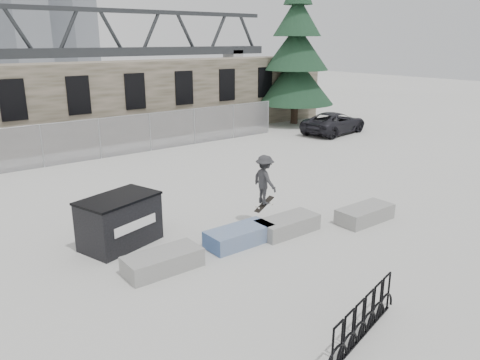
# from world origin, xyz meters

# --- Properties ---
(ground) EXTENTS (120.00, 120.00, 0.00)m
(ground) POSITION_xyz_m (0.00, 0.00, 0.00)
(ground) COLOR beige
(ground) RESTS_ON ground
(stone_wall) EXTENTS (36.00, 2.58, 4.50)m
(stone_wall) POSITION_xyz_m (0.00, 16.24, 2.26)
(stone_wall) COLOR brown
(stone_wall) RESTS_ON ground
(chainlink_fence) EXTENTS (22.06, 0.06, 2.02)m
(chainlink_fence) POSITION_xyz_m (-0.00, 12.50, 1.04)
(chainlink_fence) COLOR gray
(chainlink_fence) RESTS_ON ground
(planter_far_left) EXTENTS (2.00, 0.90, 0.49)m
(planter_far_left) POSITION_xyz_m (-3.28, 0.14, 0.27)
(planter_far_left) COLOR gray
(planter_far_left) RESTS_ON ground
(planter_center_left) EXTENTS (2.00, 0.90, 0.49)m
(planter_center_left) POSITION_xyz_m (-0.73, 0.22, 0.27)
(planter_center_left) COLOR #34599D
(planter_center_left) RESTS_ON ground
(planter_center_right) EXTENTS (2.00, 0.90, 0.49)m
(planter_center_right) POSITION_xyz_m (0.95, -0.02, 0.27)
(planter_center_right) COLOR gray
(planter_center_right) RESTS_ON ground
(planter_offset) EXTENTS (2.00, 0.90, 0.49)m
(planter_offset) POSITION_xyz_m (3.60, -0.87, 0.27)
(planter_offset) COLOR gray
(planter_offset) RESTS_ON ground
(dumpster) EXTENTS (2.50, 1.94, 1.45)m
(dumpster) POSITION_xyz_m (-3.48, 2.28, 0.73)
(dumpster) COLOR black
(dumpster) RESTS_ON ground
(bike_rack) EXTENTS (3.06, 0.82, 0.90)m
(bike_rack) POSITION_xyz_m (-1.52, -4.81, 0.44)
(bike_rack) COLOR black
(bike_rack) RESTS_ON ground
(spruce_tree) EXTENTS (5.29, 5.29, 11.50)m
(spruce_tree) POSITION_xyz_m (14.72, 13.99, 4.67)
(spruce_tree) COLOR #38281E
(spruce_tree) RESTS_ON ground
(truss_bridge) EXTENTS (70.00, 3.00, 9.80)m
(truss_bridge) POSITION_xyz_m (10.00, 55.00, 4.13)
(truss_bridge) COLOR #2D3033
(truss_bridge) RESTS_ON ground
(suv) EXTENTS (5.12, 2.95, 1.34)m
(suv) POSITION_xyz_m (14.17, 9.82, 0.67)
(suv) COLOR black
(suv) RESTS_ON ground
(skateboarder) EXTENTS (0.76, 1.05, 1.78)m
(skateboarder) POSITION_xyz_m (0.78, 0.89, 1.51)
(skateboarder) COLOR #2E2E31
(skateboarder) RESTS_ON ground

